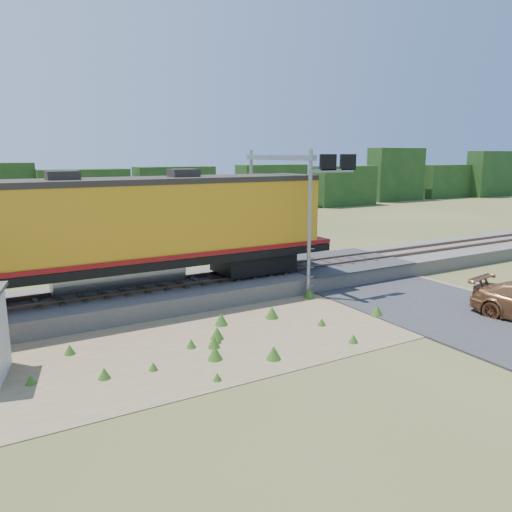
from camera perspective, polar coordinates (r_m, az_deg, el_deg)
ground at (r=20.46m, az=4.65°, el=-8.02°), size 140.00×140.00×0.00m
ballast at (r=25.27m, az=-3.09°, el=-3.23°), size 70.00×5.00×0.80m
rails at (r=25.16m, az=-3.10°, el=-2.17°), size 70.00×1.54×0.16m
dirt_shoulder at (r=19.85m, az=-0.99°, el=-8.56°), size 26.00×8.00×0.03m
road at (r=25.39m, az=16.83°, el=-4.38°), size 7.00×66.00×0.86m
tree_line_north at (r=55.05m, az=-18.55°, el=7.04°), size 130.00×3.00×6.50m
weed_clumps at (r=18.88m, az=-4.43°, el=-9.72°), size 15.00×6.20×0.56m
locomotive at (r=22.66m, az=-16.32°, el=2.99°), size 21.14×3.22×5.45m
signal_gantry at (r=25.55m, az=4.02°, el=8.09°), size 2.81×6.20×7.08m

